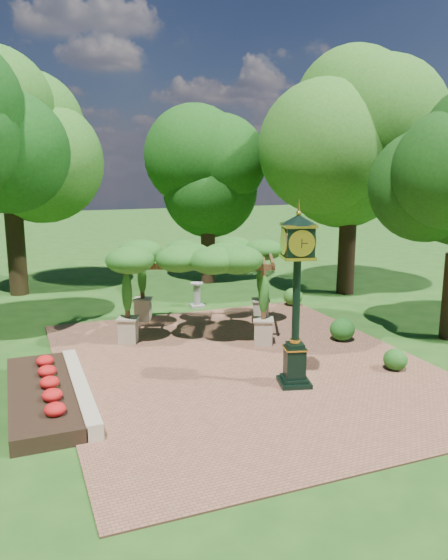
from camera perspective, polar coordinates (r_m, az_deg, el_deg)
name	(u,v)px	position (r m, az deg, el deg)	size (l,w,h in m)	color
ground	(258,378)	(14.90, 3.59, -10.16)	(120.00, 120.00, 0.00)	#1E4714
brick_plaza	(243,365)	(15.74, 2.03, -8.84)	(10.00, 12.00, 0.04)	brown
border_wall	(80,389)	(14.11, -14.82, -10.95)	(0.35, 5.00, 0.40)	#C6B793
flower_bed	(42,395)	(14.06, -18.52, -11.35)	(1.50, 5.00, 0.36)	red
pedestal_clock	(297,285)	(13.67, 7.61, -0.48)	(1.08, 1.08, 4.48)	black
pergola	(198,258)	(18.19, -2.72, 2.34)	(5.81, 4.83, 3.14)	#B9AD8A
sundial	(197,296)	(22.01, -2.84, -1.71)	(0.56, 0.56, 0.99)	gray
shrub_front	(395,359)	(15.94, 17.47, -7.92)	(0.66, 0.66, 0.59)	#1F5819
shrub_mid	(342,329)	(18.09, 12.26, -5.07)	(0.80, 0.80, 0.72)	#1C5919
shrub_back	(293,297)	(22.28, 7.22, -1.75)	(0.78, 0.78, 0.70)	#295D1B
tree_west_far	(8,145)	(25.31, -21.62, 12.95)	(4.90, 4.90, 9.39)	black
tree_north	(208,173)	(26.19, -1.72, 11.09)	(4.38, 4.38, 7.66)	#352215
tree_east_far	(352,136)	(24.49, 13.23, 14.41)	(5.53, 5.53, 9.91)	black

